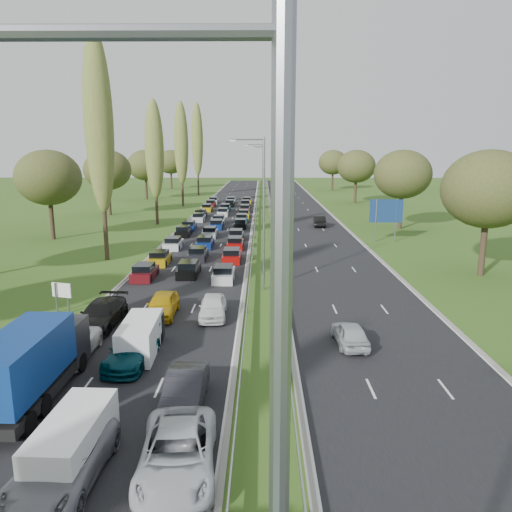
{
  "coord_description": "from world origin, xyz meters",
  "views": [
    {
      "loc": [
        4.35,
        4.31,
        11.0
      ],
      "look_at": [
        3.81,
        48.99,
        1.5
      ],
      "focal_mm": 35.0,
      "sensor_mm": 36.0,
      "label": 1
    }
  ],
  "objects": [
    {
      "name": "near_car_8",
      "position": [
        -2.36,
        36.38,
        0.81
      ],
      "size": [
        1.92,
        4.66,
        1.58
      ],
      "primitive_type": "imported",
      "rotation": [
        0.0,
        0.0,
        0.01
      ],
      "color": "#C69B0D",
      "rests_on": "near_carriageway"
    },
    {
      "name": "poplar_row",
      "position": [
        -11.5,
        68.17,
        12.39
      ],
      "size": [
        2.8,
        127.8,
        22.44
      ],
      "color": "#2D2116",
      "rests_on": "ground"
    },
    {
      "name": "near_car_10",
      "position": [
        1.46,
        19.59,
        0.8
      ],
      "size": [
        3.04,
        5.82,
        1.57
      ],
      "primitive_type": "imported",
      "rotation": [
        0.0,
        0.0,
        0.08
      ],
      "color": "silver",
      "rests_on": "near_carriageway"
    },
    {
      "name": "blue_lorry",
      "position": [
        -5.77,
        24.75,
        1.81
      ],
      "size": [
        2.26,
        8.15,
        3.44
      ],
      "rotation": [
        0.0,
        0.0,
        -0.01
      ],
      "color": "black",
      "rests_on": "near_carriageway"
    },
    {
      "name": "woodland_left",
      "position": [
        -22.0,
        62.63,
        7.68
      ],
      "size": [
        8.0,
        166.0,
        11.1
      ],
      "color": "#2D2116",
      "rests_on": "ground"
    },
    {
      "name": "near_carriageway",
      "position": [
        -2.25,
        82.5,
        0.0
      ],
      "size": [
        10.5,
        215.0,
        0.04
      ],
      "primitive_type": "cube",
      "color": "black",
      "rests_on": "ground"
    },
    {
      "name": "traffic_queue_fill",
      "position": [
        -2.27,
        77.83,
        0.44
      ],
      "size": [
        8.99,
        67.89,
        0.8
      ],
      "color": "#590F14",
      "rests_on": "ground"
    },
    {
      "name": "near_car_6",
      "position": [
        -2.29,
        19.04,
        0.77
      ],
      "size": [
        2.68,
        5.47,
        1.5
      ],
      "primitive_type": "imported",
      "rotation": [
        0.0,
        0.0,
        -0.04
      ],
      "color": "gray",
      "rests_on": "near_carriageway"
    },
    {
      "name": "far_carriageway",
      "position": [
        11.25,
        82.5,
        0.0
      ],
      "size": [
        10.5,
        215.0,
        0.04
      ],
      "primitive_type": "cube",
      "color": "black",
      "rests_on": "ground"
    },
    {
      "name": "near_car_12",
      "position": [
        1.08,
        36.14,
        0.77
      ],
      "size": [
        1.96,
        4.46,
        1.5
      ],
      "primitive_type": "imported",
      "rotation": [
        0.0,
        0.0,
        0.04
      ],
      "color": "white",
      "rests_on": "near_carriageway"
    },
    {
      "name": "near_car_7",
      "position": [
        -2.45,
        28.74,
        0.75
      ],
      "size": [
        2.39,
        5.13,
        1.45
      ],
      "primitive_type": "imported",
      "rotation": [
        0.0,
        0.0,
        -0.07
      ],
      "color": "#043744",
      "rests_on": "near_carriageway"
    },
    {
      "name": "near_car_2",
      "position": [
        -5.98,
        29.11,
        0.75
      ],
      "size": [
        2.59,
        5.33,
        1.46
      ],
      "primitive_type": "imported",
      "rotation": [
        0.0,
        0.0,
        0.03
      ],
      "color": "white",
      "rests_on": "near_carriageway"
    },
    {
      "name": "info_sign",
      "position": [
        -9.4,
        37.09,
        1.37
      ],
      "size": [
        1.47,
        0.53,
        2.1
      ],
      "color": "gray",
      "rests_on": "ground"
    },
    {
      "name": "central_reservation",
      "position": [
        4.5,
        82.5,
        0.55
      ],
      "size": [
        2.36,
        215.0,
        0.32
      ],
      "color": "gray",
      "rests_on": "ground"
    },
    {
      "name": "white_van_front",
      "position": [
        -2.27,
        20.22,
        0.95
      ],
      "size": [
        1.81,
        4.62,
        1.86
      ],
      "rotation": [
        0.0,
        0.0,
        -0.03
      ],
      "color": "white",
      "rests_on": "near_carriageway"
    },
    {
      "name": "ground",
      "position": [
        4.5,
        80.0,
        0.0
      ],
      "size": [
        260.0,
        260.0,
        0.0
      ],
      "primitive_type": "plane",
      "color": "#36541A",
      "rests_on": "ground"
    },
    {
      "name": "lamp_columns",
      "position": [
        4.5,
        78.0,
        6.0
      ],
      "size": [
        0.18,
        140.18,
        12.0
      ],
      "color": "gray",
      "rests_on": "ground"
    },
    {
      "name": "near_car_9",
      "position": [
        1.02,
        24.25,
        0.79
      ],
      "size": [
        1.66,
        4.68,
        1.54
      ],
      "primitive_type": "imported",
      "rotation": [
        0.0,
        0.0,
        -0.01
      ],
      "color": "black",
      "rests_on": "near_carriageway"
    },
    {
      "name": "far_car_2",
      "position": [
        9.72,
        146.59,
        0.74
      ],
      "size": [
        2.41,
        5.19,
        1.44
      ],
      "primitive_type": "imported",
      "rotation": [
        0.0,
        0.0,
        3.14
      ],
      "color": "slate",
      "rests_on": "far_carriageway"
    },
    {
      "name": "far_car_0",
      "position": [
        9.42,
        31.39,
        0.71
      ],
      "size": [
        1.89,
        4.14,
        1.38
      ],
      "primitive_type": "imported",
      "rotation": [
        0.0,
        0.0,
        3.21
      ],
      "color": "#B5B9BF",
      "rests_on": "far_carriageway"
    },
    {
      "name": "far_car_1",
      "position": [
        12.82,
        77.24,
        0.8
      ],
      "size": [
        1.91,
        4.82,
        1.56
      ],
      "primitive_type": "imported",
      "rotation": [
        0.0,
        0.0,
        3.09
      ],
      "color": "black",
      "rests_on": "far_carriageway"
    },
    {
      "name": "white_van_rear",
      "position": [
        -2.31,
        30.27,
        0.96
      ],
      "size": [
        1.82,
        4.65,
        1.87
      ],
      "rotation": [
        0.0,
        0.0,
        0.04
      ],
      "color": "white",
      "rests_on": "near_carriageway"
    },
    {
      "name": "direction_sign",
      "position": [
        19.4,
        64.6,
        3.57
      ],
      "size": [
        4.0,
        0.19,
        5.2
      ],
      "color": "gray",
      "rests_on": "ground"
    },
    {
      "name": "near_car_3",
      "position": [
        -5.84,
        34.32,
        0.82
      ],
      "size": [
        2.48,
        5.61,
        1.6
      ],
      "primitive_type": "imported",
      "rotation": [
        0.0,
        0.0,
        -0.04
      ],
      "color": "black",
      "rests_on": "near_carriageway"
    },
    {
      "name": "woodland_right",
      "position": [
        24.0,
        66.67,
        7.68
      ],
      "size": [
        8.0,
        153.0,
        11.1
      ],
      "color": "#2D2116",
      "rests_on": "ground"
    }
  ]
}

